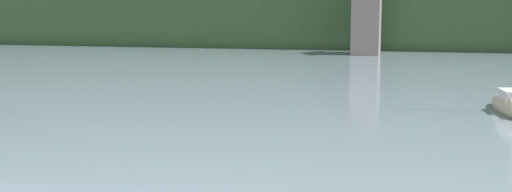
# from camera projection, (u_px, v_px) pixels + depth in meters

# --- Properties ---
(shore_building_west) EXTENTS (3.31, 5.35, 9.16)m
(shore_building_west) POSITION_uv_depth(u_px,v_px,m) (367.00, 16.00, 73.48)
(shore_building_west) COLOR gray
(shore_building_west) RESTS_ON ground_plane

